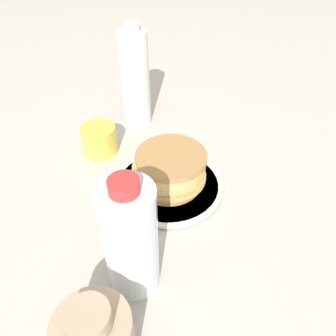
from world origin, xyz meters
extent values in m
plane|color=#BCB7AD|center=(0.00, 0.00, 0.00)|extent=(4.00, 4.00, 0.00)
cylinder|color=silver|center=(-0.03, -0.02, 0.01)|extent=(0.21, 0.21, 0.01)
cylinder|color=silver|center=(-0.03, -0.02, 0.01)|extent=(0.22, 0.22, 0.01)
cylinder|color=#DAA454|center=(-0.03, -0.02, 0.02)|extent=(0.14, 0.14, 0.02)
cylinder|color=#E0B666|center=(-0.03, -0.01, 0.03)|extent=(0.14, 0.14, 0.01)
cylinder|color=#E4B16C|center=(-0.03, -0.03, 0.05)|extent=(0.14, 0.14, 0.01)
cylinder|color=tan|center=(-0.02, -0.01, 0.06)|extent=(0.14, 0.14, 0.01)
cylinder|color=tan|center=(-0.02, -0.02, 0.07)|extent=(0.14, 0.14, 0.02)
cylinder|color=#AD7F48|center=(-0.03, -0.01, 0.09)|extent=(0.14, 0.14, 0.01)
cylinder|color=yellow|center=(-0.08, -0.21, 0.03)|extent=(0.08, 0.08, 0.07)
cylinder|color=tan|center=(0.30, 0.03, 0.11)|extent=(0.05, 0.05, 0.03)
cylinder|color=silver|center=(0.18, 0.02, 0.10)|extent=(0.08, 0.08, 0.20)
cylinder|color=red|center=(0.18, 0.02, 0.21)|extent=(0.04, 0.04, 0.02)
cylinder|color=silver|center=(-0.23, -0.20, 0.12)|extent=(0.07, 0.07, 0.23)
cylinder|color=white|center=(-0.23, -0.20, 0.24)|extent=(0.04, 0.04, 0.02)
camera|label=1|loc=(0.41, 0.18, 0.48)|focal=35.00mm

